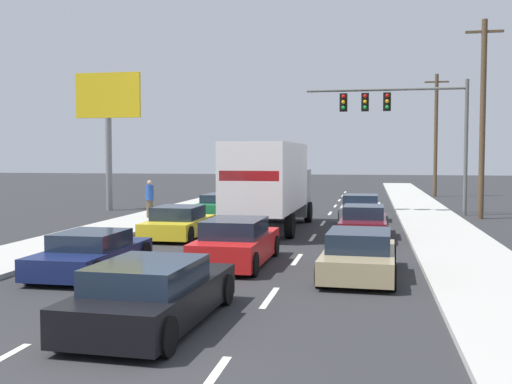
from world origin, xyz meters
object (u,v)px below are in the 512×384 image
car_red (236,243)px  car_black (153,294)px  utility_pole_mid (483,117)px  car_navy (92,254)px  car_maroon (364,223)px  car_green (222,206)px  traffic_signal_mast (392,111)px  car_yellow (178,223)px  utility_pole_far (436,134)px  car_white (361,209)px  pedestrian_mid_block (150,199)px  car_tan (359,255)px  roadside_billboard (108,113)px  box_truck (271,181)px

car_red → car_black: car_red is taller
utility_pole_mid → car_navy: bearing=-127.3°
car_maroon → car_green: bearing=139.7°
car_navy → traffic_signal_mast: 20.74m
car_maroon → traffic_signal_mast: size_ratio=0.54×
car_yellow → utility_pole_far: (12.10, 26.38, 4.29)m
car_green → car_white: (6.95, 0.09, -0.01)m
car_maroon → pedestrian_mid_block: bearing=157.8°
car_tan → pedestrian_mid_block: pedestrian_mid_block is taller
car_maroon → pedestrian_mid_block: 11.11m
car_yellow → utility_pole_far: size_ratio=0.43×
car_white → car_black: bearing=-100.3°
traffic_signal_mast → roadside_billboard: (-15.90, -0.66, 0.08)m
car_black → traffic_signal_mast: (5.02, 22.68, 4.94)m
car_yellow → box_truck: bearing=42.8°
roadside_billboard → car_black: bearing=-63.7°
car_red → utility_pole_mid: utility_pole_mid is taller
car_red → car_white: (3.32, 12.85, -0.05)m
car_yellow → car_white: size_ratio=0.95×
car_yellow → car_maroon: size_ratio=0.89×
utility_pole_mid → car_green: bearing=-171.5°
car_navy → car_yellow: bearing=89.3°
car_yellow → utility_pole_mid: utility_pole_mid is taller
car_red → pedestrian_mid_block: pedestrian_mid_block is taller
car_black → car_white: car_white is taller
box_truck → pedestrian_mid_block: box_truck is taller
traffic_signal_mast → box_truck: bearing=-121.9°
car_maroon → traffic_signal_mast: bearing=82.0°
car_maroon → car_tan: 7.77m
car_red → utility_pole_far: size_ratio=0.47×
box_truck → car_green: bearing=124.8°
car_green → car_red: car_red is taller
roadside_billboard → utility_pole_mid: bearing=-2.9°
car_red → traffic_signal_mast: traffic_signal_mast is taller
car_black → car_maroon: bearing=74.3°
car_maroon → utility_pole_mid: (5.65, 7.98, 4.49)m
car_red → car_maroon: 7.56m
car_black → car_green: bearing=100.3°
car_green → utility_pole_far: (12.30, 18.76, 4.27)m
car_yellow → car_black: size_ratio=0.89×
car_black → traffic_signal_mast: bearing=77.5°
box_truck → car_maroon: (3.84, -1.32, -1.54)m
roadside_billboard → box_truck: bearing=-35.6°
car_black → car_maroon: 13.54m
car_green → traffic_signal_mast: (8.50, 3.59, 4.93)m
car_red → traffic_signal_mast: bearing=73.4°
car_green → box_truck: 5.98m
car_navy → traffic_signal_mast: size_ratio=0.51×
box_truck → car_yellow: bearing=-137.2°
car_black → car_maroon: size_ratio=1.00×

